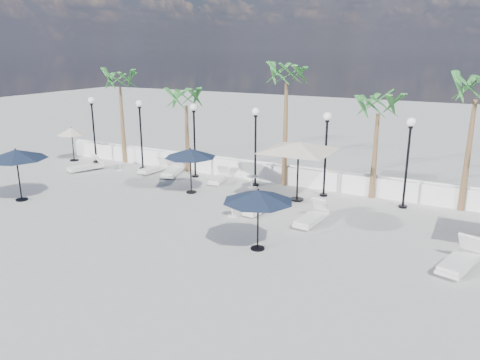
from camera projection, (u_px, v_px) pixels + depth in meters
The scene contains 28 objects.
ground at pixel (179, 229), 17.52m from camera, with size 100.00×100.00×0.00m, color #ABAAA5.
balustrade at pixel (264, 172), 23.77m from camera, with size 26.00×0.30×1.01m.
lamppost_0 at pixel (93, 121), 27.09m from camera, with size 0.36×0.36×3.84m.
lamppost_1 at pixel (140, 125), 25.51m from camera, with size 0.36×0.36×3.84m.
lamppost_2 at pixel (194, 130), 23.94m from camera, with size 0.36×0.36×3.84m.
lamppost_3 at pixel (256, 136), 22.37m from camera, with size 0.36×0.36×3.84m.
lamppost_4 at pixel (326, 143), 20.79m from camera, with size 0.36×0.36×3.84m.
lamppost_5 at pixel (408, 150), 19.22m from camera, with size 0.36×0.36×3.84m.
palm_0 at pixel (120, 85), 26.54m from camera, with size 2.60×2.60×5.50m.
palm_1 at pixel (186, 103), 24.73m from camera, with size 2.60×2.60×4.70m.
palm_2 at pixel (287, 80), 21.79m from camera, with size 2.60×2.60×6.10m.
palm_3 at pixel (378, 110), 20.18m from camera, with size 2.60×2.60×4.90m.
palm_4 at pixel (476, 96), 18.30m from camera, with size 2.60×2.60×5.70m.
lounger_0 at pixel (86, 166), 25.81m from camera, with size 1.30×2.04×0.73m.
lounger_1 at pixel (154, 168), 25.45m from camera, with size 0.80×1.92×0.70m.
lounger_2 at pixel (173, 170), 24.87m from camera, with size 1.35×2.26×0.81m.
lounger_3 at pixel (219, 178), 23.59m from camera, with size 0.92×1.87×0.67m.
lounger_4 at pixel (259, 208), 19.18m from camera, with size 0.77×1.73×0.62m.
lounger_5 at pixel (312, 217), 18.02m from camera, with size 0.86×2.07×0.75m.
lounger_6 at pixel (460, 261), 14.31m from camera, with size 1.24×2.25×0.80m.
side_table_0 at pixel (120, 165), 25.92m from camera, with size 0.46×0.46×0.45m.
side_table_1 at pixel (232, 209), 18.78m from camera, with size 0.51×0.51×0.49m.
side_table_2 at pixel (252, 181), 22.71m from camera, with size 0.57×0.57×0.56m.
parasol_navy_left at pixel (16, 155), 20.29m from camera, with size 2.68×2.68×2.36m.
parasol_navy_mid at pixel (190, 153), 21.44m from camera, with size 2.40×2.40×2.15m.
parasol_navy_right at pixel (258, 196), 15.28m from camera, with size 2.38×2.38×2.14m.
parasol_cream_sq_a at pixel (299, 142), 20.15m from camera, with size 5.79×5.79×2.84m.
parasol_cream_small at pixel (72, 132), 27.71m from camera, with size 1.67×1.67×2.05m.
Camera 1 is at (9.67, -13.38, 6.54)m, focal length 35.00 mm.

